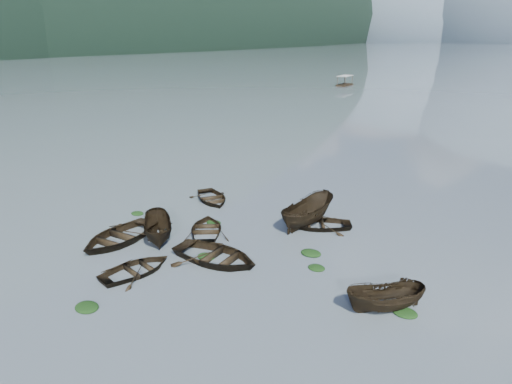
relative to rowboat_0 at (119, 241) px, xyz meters
The scene contains 20 objects.
ground_plane 6.73m from the rowboat_0, 44.84° to the right, with size 2400.00×2400.00×0.00m, color #525E66.
left_ridge_far 534.78m from the rowboat_0, 152.70° to the left, with size 560.00×1400.00×380.00m, color black.
haze_mtn_a 930.92m from the rowboat_0, 105.91° to the left, with size 520.00×520.00×280.00m, color #475666.
rowboat_0 is the anchor object (origin of this frame).
rowboat_1 4.26m from the rowboat_0, 26.69° to the right, with size 2.72×3.81×0.79m, color black.
rowboat_2 2.35m from the rowboat_0, 40.36° to the left, with size 1.64×4.37×1.69m, color black.
rowboat_3 5.23m from the rowboat_0, 49.60° to the left, with size 2.86×4.00×0.83m, color black.
rowboat_4 6.44m from the rowboat_0, 12.77° to the left, with size 3.56×4.98×1.03m, color black.
rowboat_5 15.54m from the rowboat_0, ahead, with size 1.42×3.77×1.46m, color black.
rowboat_6 8.45m from the rowboat_0, 90.47° to the left, with size 2.86×4.01×0.83m, color black.
rowboat_7 12.26m from the rowboat_0, 45.39° to the left, with size 2.89×4.05×0.84m, color black.
rowboat_8 11.67m from the rowboat_0, 48.25° to the left, with size 1.88×4.99×1.93m, color black.
weed_clump_1 5.76m from the rowboat_0, 14.37° to the left, with size 1.05×0.84×0.23m, color black.
weed_clump_2 7.02m from the rowboat_0, 49.80° to the right, with size 1.17×0.94×0.25m, color black.
weed_clump_3 11.75m from the rowboat_0, 19.17° to the left, with size 0.92×0.78×0.21m, color black.
weed_clump_4 16.39m from the rowboat_0, ahead, with size 1.12×0.89×0.23m, color black.
weed_clump_5 4.31m from the rowboat_0, 125.38° to the left, with size 0.94×0.76×0.20m, color black.
weed_clump_6 6.00m from the rowboat_0, 62.14° to the left, with size 0.99×0.83×0.21m, color black.
weed_clump_7 11.29m from the rowboat_0, 27.06° to the left, with size 1.18×0.94×0.26m, color black.
pontoon_left 90.92m from the rowboat_0, 106.94° to the left, with size 2.41×5.79×2.22m, color black, non-canonical shape.
Camera 1 is at (16.10, -10.44, 11.58)m, focal length 32.00 mm.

